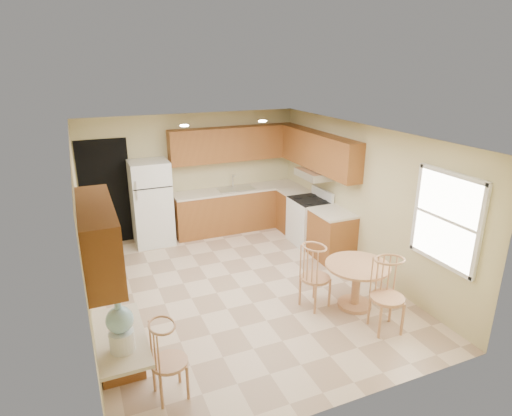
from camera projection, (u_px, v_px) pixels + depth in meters
name	position (u px, v px, depth m)	size (l,w,h in m)	color
floor	(241.00, 288.00, 6.94)	(5.50, 5.50, 0.00)	beige
ceiling	(239.00, 134.00, 6.12)	(4.50, 5.50, 0.02)	white
wall_back	(193.00, 174.00, 8.92)	(4.50, 0.02, 2.50)	#CABE88
wall_front	(342.00, 305.00, 4.14)	(4.50, 0.02, 2.50)	#CABE88
wall_left	(83.00, 238.00, 5.70)	(0.02, 5.50, 2.50)	#CABE88
wall_right	(362.00, 198.00, 7.36)	(0.02, 5.50, 2.50)	#CABE88
doorway	(106.00, 193.00, 8.33)	(0.90, 0.02, 2.10)	black
base_cab_back	(238.00, 210.00, 9.25)	(2.75, 0.60, 0.87)	#935625
counter_back	(237.00, 190.00, 9.10)	(2.75, 0.63, 0.04)	beige
base_cab_right_a	(294.00, 212.00, 9.13)	(0.60, 0.59, 0.87)	#935625
counter_right_a	(295.00, 191.00, 8.98)	(0.63, 0.59, 0.04)	beige
base_cab_right_b	(332.00, 236.00, 7.87)	(0.60, 0.80, 0.87)	#935625
counter_right_b	(333.00, 213.00, 7.72)	(0.63, 0.80, 0.04)	beige
upper_cab_back	(234.00, 144.00, 8.91)	(2.75, 0.33, 0.70)	#935625
upper_cab_right	(319.00, 151.00, 8.16)	(0.33, 2.42, 0.70)	#935625
upper_cab_left	(99.00, 238.00, 4.17)	(0.33, 1.40, 0.70)	#935625
sink	(236.00, 189.00, 9.09)	(0.78, 0.44, 0.01)	silver
range_hood	(315.00, 174.00, 8.24)	(0.50, 0.76, 0.14)	silver
desk_pedestal	(120.00, 347.00, 4.93)	(0.48, 0.42, 0.72)	#935625
desk_top	(121.00, 337.00, 4.48)	(0.50, 1.20, 0.04)	beige
window	(447.00, 219.00, 5.66)	(0.06, 1.12, 1.30)	white
can_light_a	(184.00, 126.00, 6.99)	(0.14, 0.14, 0.02)	white
can_light_b	(262.00, 121.00, 7.50)	(0.14, 0.14, 0.02)	white
refrigerator	(151.00, 203.00, 8.40)	(0.74, 0.72, 1.68)	white
stove	(309.00, 221.00, 8.52)	(0.65, 0.76, 1.09)	white
dining_table	(357.00, 279.00, 6.28)	(0.94, 0.94, 0.69)	tan
chair_table_a	(319.00, 273.00, 6.16)	(0.43, 0.56, 0.98)	tan
chair_table_b	(393.00, 292.00, 5.58)	(0.46, 0.47, 1.03)	tan
chair_desk	(170.00, 358.00, 4.46)	(0.40, 0.52, 0.91)	tan
water_crock	(121.00, 328.00, 4.17)	(0.27, 0.27, 0.55)	white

